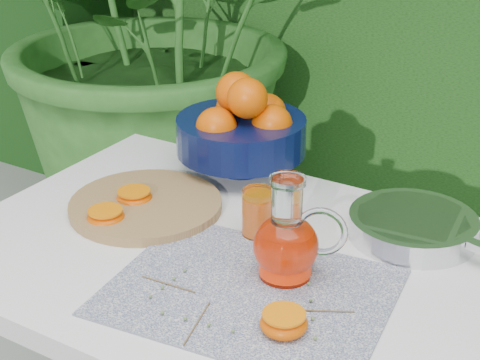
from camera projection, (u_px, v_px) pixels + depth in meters
The scene contains 10 objects.
potted_plant_left at pixel (165, 7), 2.62m from camera, with size 1.72×1.72×1.72m, color #2C6322.
white_table at pixel (234, 290), 1.33m from camera, with size 1.00×0.70×0.75m.
placemat at pixel (250, 292), 1.18m from camera, with size 0.44×0.34×0.00m, color #0D1A49.
cutting_board at pixel (146, 205), 1.43m from camera, with size 0.30×0.30×0.02m, color olive.
fruit_bowl at pixel (243, 127), 1.56m from camera, with size 0.35×0.35×0.22m.
juice_pitcher at pixel (287, 243), 1.19m from camera, with size 0.16×0.14×0.18m.
juice_tumbler at pixel (258, 213), 1.33m from camera, with size 0.07×0.07×0.09m.
saute_pan at pixel (414, 226), 1.33m from camera, with size 0.43×0.29×0.04m.
orange_halves at pixel (166, 240), 1.30m from camera, with size 0.52×0.29×0.04m.
thyme_sprigs at pixel (228, 305), 1.13m from camera, with size 0.34×0.24×0.01m.
Camera 1 is at (0.54, -1.00, 1.42)m, focal length 55.00 mm.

